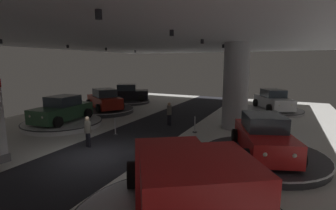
{
  "coord_description": "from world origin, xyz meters",
  "views": [
    {
      "loc": [
        7.62,
        -8.4,
        4.24
      ],
      "look_at": [
        0.53,
        6.57,
        1.4
      ],
      "focal_mm": 26.44,
      "sensor_mm": 36.0,
      "label": 1
    }
  ],
  "objects": [
    {
      "name": "display_car_far_left",
      "position": [
        -6.27,
        8.21,
        1.11
      ],
      "size": [
        4.51,
        3.77,
        1.71
      ],
      "color": "maroon",
      "rests_on": "display_platform_far_left"
    },
    {
      "name": "display_car_mid_left",
      "position": [
        -5.84,
        3.35,
        1.1
      ],
      "size": [
        2.53,
        4.36,
        1.71
      ],
      "color": "#2D5638",
      "rests_on": "display_platform_mid_left"
    },
    {
      "name": "stanchion_b",
      "position": [
        2.81,
        5.6,
        0.37
      ],
      "size": [
        0.28,
        0.28,
        1.01
      ],
      "color": "#333338",
      "rests_on": "ground"
    },
    {
      "name": "stanchion_a",
      "position": [
        -1.32,
        3.13,
        0.37
      ],
      "size": [
        0.28,
        0.28,
        1.01
      ],
      "color": "#333338",
      "rests_on": "ground"
    },
    {
      "name": "display_platform_mid_right",
      "position": [
        6.96,
        2.67,
        0.18
      ],
      "size": [
        5.35,
        5.35,
        0.33
      ],
      "color": "#333338",
      "rests_on": "ground"
    },
    {
      "name": "visitor_walking_near",
      "position": [
        -1.21,
        0.77,
        0.91
      ],
      "size": [
        0.32,
        0.32,
        1.59
      ],
      "color": "black",
      "rests_on": "ground"
    },
    {
      "name": "display_car_mid_right",
      "position": [
        6.95,
        2.7,
        1.09
      ],
      "size": [
        3.25,
        4.56,
        1.71
      ],
      "color": "red",
      "rests_on": "display_platform_mid_right"
    },
    {
      "name": "display_car_deep_left",
      "position": [
        -7.5,
        13.51,
        1.04
      ],
      "size": [
        4.54,
        3.66,
        1.71
      ],
      "color": "black",
      "rests_on": "display_platform_deep_left"
    },
    {
      "name": "ground",
      "position": [
        0.0,
        0.0,
        -0.02
      ],
      "size": [
        24.0,
        44.0,
        0.06
      ],
      "color": "silver"
    },
    {
      "name": "ceiling_with_spotlights",
      "position": [
        -0.0,
        0.0,
        5.55
      ],
      "size": [
        24.0,
        44.0,
        0.39
      ],
      "color": "silver"
    },
    {
      "name": "visitor_walking_far",
      "position": [
        0.65,
        6.53,
        0.91
      ],
      "size": [
        0.32,
        0.32,
        1.59
      ],
      "color": "black",
      "rests_on": "ground"
    },
    {
      "name": "display_platform_deep_left",
      "position": [
        -7.47,
        13.53,
        0.15
      ],
      "size": [
        4.6,
        4.6,
        0.27
      ],
      "color": "#333338",
      "rests_on": "ground"
    },
    {
      "name": "display_platform_deep_right",
      "position": [
        6.83,
        14.53,
        0.15
      ],
      "size": [
        4.93,
        4.93,
        0.26
      ],
      "color": "#B7B7BC",
      "rests_on": "ground"
    },
    {
      "name": "pickup_truck_near_right",
      "position": [
        5.68,
        -3.55,
        1.31
      ],
      "size": [
        4.68,
        5.59,
        2.3
      ],
      "color": "red",
      "rests_on": "display_platform_near_right"
    },
    {
      "name": "display_car_deep_right",
      "position": [
        6.82,
        14.56,
        1.02
      ],
      "size": [
        3.6,
        4.56,
        1.71
      ],
      "color": "silver",
      "rests_on": "display_platform_deep_right"
    },
    {
      "name": "column_right",
      "position": [
        4.77,
        7.78,
        2.75
      ],
      "size": [
        1.6,
        1.6,
        5.5
      ],
      "color": "#ADADB2",
      "rests_on": "ground"
    },
    {
      "name": "display_platform_mid_left",
      "position": [
        -5.84,
        3.32,
        0.18
      ],
      "size": [
        5.17,
        5.17,
        0.33
      ],
      "color": "silver",
      "rests_on": "ground"
    },
    {
      "name": "display_platform_far_left",
      "position": [
        -6.3,
        8.23,
        0.19
      ],
      "size": [
        4.99,
        4.99,
        0.35
      ],
      "color": "#333338",
      "rests_on": "ground"
    }
  ]
}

